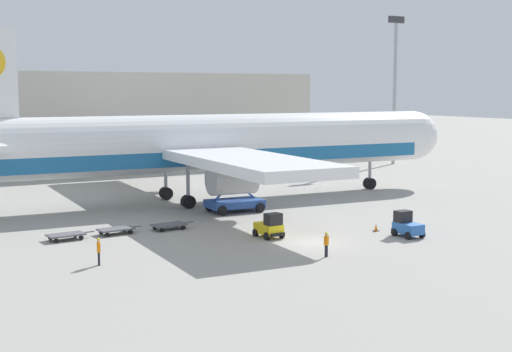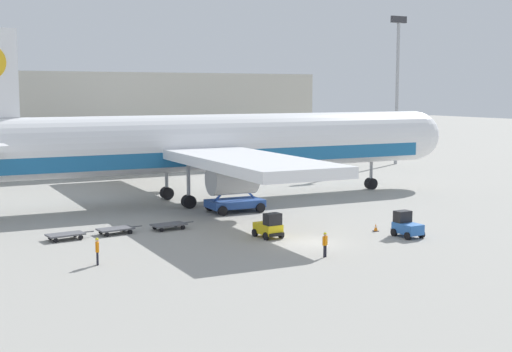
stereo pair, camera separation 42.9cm
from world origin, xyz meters
name	(u,v)px [view 2 (the right image)]	position (x,y,z in m)	size (l,w,h in m)	color
ground_plane	(311,243)	(0.00, 0.00, 0.00)	(400.00, 400.00, 0.00)	#9E9B93
terminal_building	(16,122)	(-9.55, 61.89, 6.99)	(90.00, 18.20, 14.00)	#BCB7A8
light_mast	(397,79)	(43.62, 41.71, 13.16)	(2.80, 0.50, 22.67)	#9EA0A5
airplane_main	(208,145)	(1.94, 22.15, 5.84)	(58.10, 48.34, 17.00)	white
scissor_lift_loader	(235,189)	(1.46, 15.19, 2.12)	(5.34, 3.60, 5.60)	#284C99
baggage_tug_foreground	(406,226)	(7.83, -1.78, 0.88)	(1.64, 2.46, 2.00)	#2D66B7
baggage_tug_mid	(269,227)	(-1.80, 3.18, 0.88)	(1.75, 2.52, 2.00)	yellow
baggage_dolly_lead	(66,235)	(-15.90, 10.21, 0.39)	(3.75, 1.73, 0.48)	#56565B
baggage_dolly_second	(116,229)	(-11.83, 10.46, 0.39)	(3.75, 1.73, 0.48)	#56565B
baggage_dolly_third	(169,225)	(-7.38, 10.08, 0.39)	(3.75, 1.73, 0.48)	#56565B
ground_crew_near	(325,242)	(-1.73, -4.34, 1.03)	(0.51, 0.37, 1.75)	black
ground_crew_far	(97,249)	(-16.13, 1.16, 1.09)	(0.30, 0.56, 1.84)	black
traffic_cone_near	(376,228)	(7.10, 1.10, 0.31)	(0.40, 0.40, 0.64)	black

